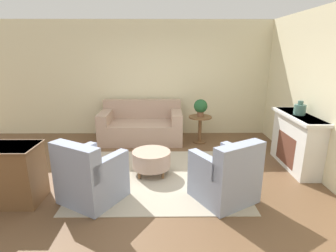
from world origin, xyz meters
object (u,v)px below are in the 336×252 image
Objects in this scene: side_table at (200,125)px; couch at (142,127)px; ottoman_table at (151,159)px; potted_plant_on_side_table at (201,107)px; armchair_right at (226,177)px; vase_mantel_near at (300,109)px; armchair_left at (90,177)px.

couch is at bearing 172.24° from side_table.
potted_plant_on_side_table reaches higher than ottoman_table.
vase_mantel_near is at bearing 36.61° from armchair_right.
potted_plant_on_side_table is at bearing 57.14° from ottoman_table.
armchair_left is 1.93m from armchair_right.
couch reaches higher than armchair_right.
armchair_right is at bearing 0.00° from armchair_left.
armchair_left is at bearing -162.00° from vase_mantel_near.
potted_plant_on_side_table is (-0.06, 2.47, 0.50)m from armchair_right.
potted_plant_on_side_table is at bearing 91.43° from armchair_right.
vase_mantel_near is 2.08m from potted_plant_on_side_table.
couch is at bearing 152.21° from vase_mantel_near.
couch is at bearing 172.24° from potted_plant_on_side_table.
vase_mantel_near reaches higher than armchair_right.
couch is 3.02m from armchair_right.
couch is 2.86× the size of ottoman_table.
potted_plant_on_side_table is (0.00, -0.00, 0.43)m from side_table.
armchair_left is 3.10m from side_table.
vase_mantel_near reaches higher than side_table.
ottoman_table is at bearing 46.15° from armchair_left.
vase_mantel_near is at bearing -27.79° from couch.
couch reaches higher than armchair_left.
armchair_left is (-0.49, -2.66, 0.03)m from couch.
side_table is 0.43m from potted_plant_on_side_table.
vase_mantel_near is at bearing -41.05° from potted_plant_on_side_table.
armchair_left is 1.00× the size of armchair_right.
vase_mantel_near is at bearing 18.00° from armchair_left.
armchair_right is (1.93, 0.00, 0.00)m from armchair_left.
ottoman_table is 1.93m from side_table.
ottoman_table is at bearing -122.86° from potted_plant_on_side_table.
armchair_right is 2.47m from side_table.
couch reaches higher than ottoman_table.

